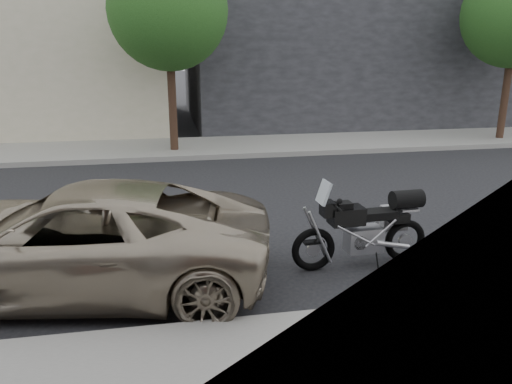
# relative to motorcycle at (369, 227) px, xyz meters

# --- Properties ---
(ground) EXTENTS (120.00, 120.00, 0.00)m
(ground) POSITION_rel_motorcycle_xyz_m (0.63, -2.57, -0.58)
(ground) COLOR black
(ground) RESTS_ON ground
(far_sidewalk) EXTENTS (44.00, 3.00, 0.15)m
(far_sidewalk) POSITION_rel_motorcycle_xyz_m (0.63, -9.07, -0.51)
(far_sidewalk) COLOR gray
(far_sidewalk) RESTS_ON ground
(far_building_dark) EXTENTS (16.00, 11.00, 7.00)m
(far_building_dark) POSITION_rel_motorcycle_xyz_m (-6.37, -16.07, 2.92)
(far_building_dark) COLOR #252429
(far_building_dark) RESTS_ON ground
(street_tree_mid) EXTENTS (3.40, 3.40, 5.70)m
(street_tree_mid) POSITION_rel_motorcycle_xyz_m (2.63, -8.57, 3.56)
(street_tree_mid) COLOR #3A261A
(street_tree_mid) RESTS_ON far_sidewalk
(motorcycle) EXTENTS (2.14, 0.76, 1.35)m
(motorcycle) POSITION_rel_motorcycle_xyz_m (0.00, 0.00, 0.00)
(motorcycle) COLOR black
(motorcycle) RESTS_ON ground
(minivan) EXTENTS (5.42, 3.16, 1.42)m
(minivan) POSITION_rel_motorcycle_xyz_m (4.13, 0.03, 0.13)
(minivan) COLOR tan
(minivan) RESTS_ON ground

